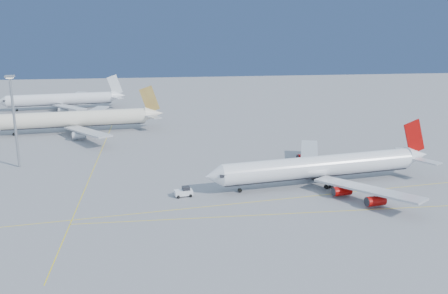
% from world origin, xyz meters
% --- Properties ---
extents(ground, '(500.00, 500.00, 0.00)m').
position_xyz_m(ground, '(0.00, 0.00, 0.00)').
color(ground, slate).
rests_on(ground, ground).
extents(taxiway_lines, '(118.86, 140.00, 0.02)m').
position_xyz_m(taxiway_lines, '(-14.71, 6.34, 0.01)').
color(taxiway_lines, yellow).
rests_on(taxiway_lines, ground).
extents(airliner_virgin, '(66.62, 59.23, 16.48)m').
position_xyz_m(airliner_virgin, '(24.43, 5.62, 4.97)').
color(airliner_virgin, white).
rests_on(airliner_virgin, ground).
extents(airliner_etihad, '(67.31, 61.78, 17.57)m').
position_xyz_m(airliner_etihad, '(-51.75, 77.51, 5.35)').
color(airliner_etihad, silver).
rests_on(airliner_etihad, ground).
extents(airliner_third, '(60.32, 55.15, 16.19)m').
position_xyz_m(airliner_third, '(-66.77, 128.94, 4.90)').
color(airliner_third, white).
rests_on(airliner_third, ground).
extents(pushback_tug, '(4.84, 3.40, 2.54)m').
position_xyz_m(pushback_tug, '(-14.01, 0.60, 1.18)').
color(pushback_tug, white).
rests_on(pushback_tug, ground).
extents(light_mast, '(2.41, 2.41, 27.87)m').
position_xyz_m(light_mast, '(-62.67, 32.21, 16.45)').
color(light_mast, gray).
rests_on(light_mast, ground).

